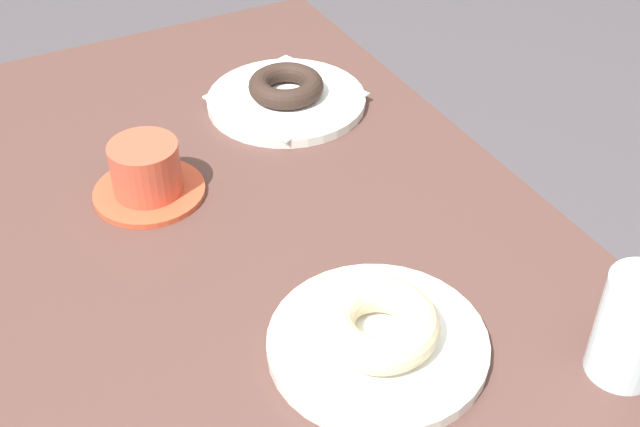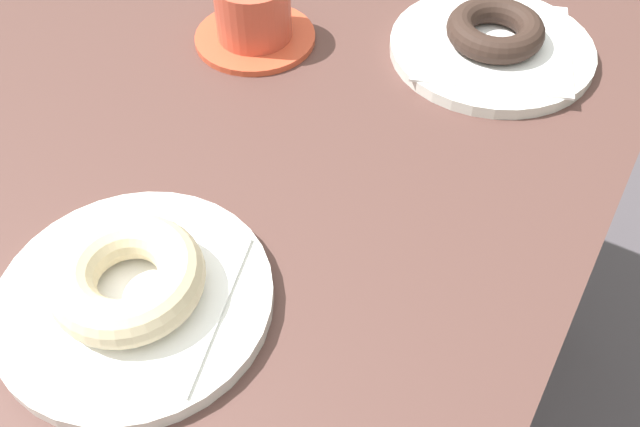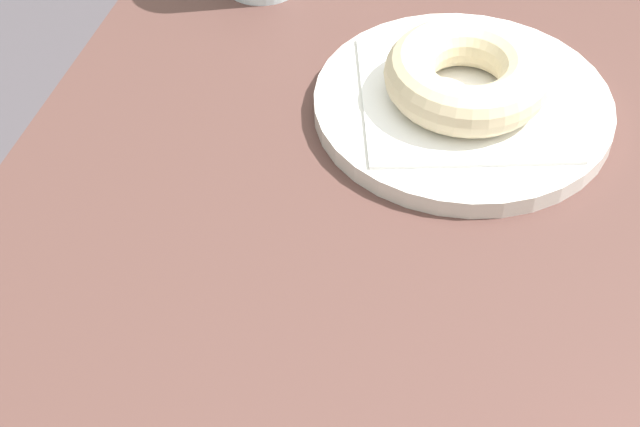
% 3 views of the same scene
% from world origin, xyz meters
% --- Properties ---
extents(table, '(1.22, 0.79, 0.74)m').
position_xyz_m(table, '(0.00, 0.00, 0.66)').
color(table, '#4E322C').
rests_on(table, ground_plane).
extents(plate_sugar_ring, '(0.22, 0.22, 0.01)m').
position_xyz_m(plate_sugar_ring, '(0.17, 0.09, 0.75)').
color(plate_sugar_ring, silver).
rests_on(plate_sugar_ring, table).
extents(napkin_sugar_ring, '(0.18, 0.18, 0.00)m').
position_xyz_m(napkin_sugar_ring, '(0.17, 0.09, 0.76)').
color(napkin_sugar_ring, white).
rests_on(napkin_sugar_ring, plate_sugar_ring).
extents(donut_sugar_ring, '(0.12, 0.12, 0.04)m').
position_xyz_m(donut_sugar_ring, '(0.17, 0.09, 0.78)').
color(donut_sugar_ring, beige).
rests_on(donut_sugar_ring, napkin_sugar_ring).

